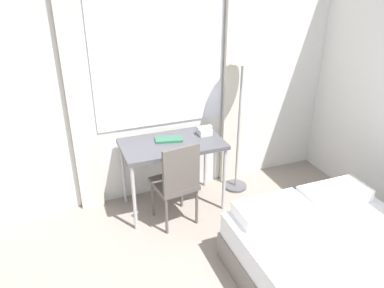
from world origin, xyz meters
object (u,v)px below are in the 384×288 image
object	(u,v)px
desk	(172,149)
standing_lamp	(242,65)
book	(169,139)
telephone	(205,131)
desk_chair	(177,180)

from	to	relation	value
desk	standing_lamp	distance (m)	1.13
book	telephone	bearing A→B (deg)	0.56
book	standing_lamp	bearing A→B (deg)	1.97
desk_chair	book	size ratio (longest dim) A/B	3.04
telephone	book	bearing A→B (deg)	-179.44
desk_chair	book	distance (m)	0.46
standing_lamp	book	bearing A→B (deg)	-178.03
desk_chair	book	bearing A→B (deg)	75.85
standing_lamp	telephone	xyz separation A→B (m)	(-0.43, -0.02, -0.67)
desk_chair	standing_lamp	distance (m)	1.37
telephone	book	size ratio (longest dim) A/B	0.53
desk	desk_chair	distance (m)	0.37
standing_lamp	telephone	bearing A→B (deg)	-176.69
desk	desk_chair	size ratio (longest dim) A/B	1.14
desk	book	bearing A→B (deg)	107.58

